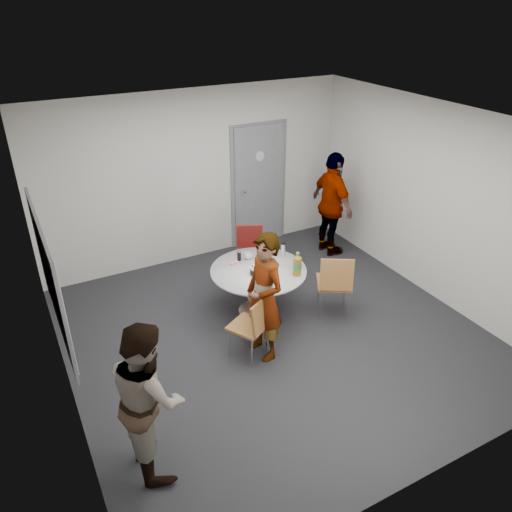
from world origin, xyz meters
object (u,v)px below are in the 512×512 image
person_left (149,397)px  table (261,275)px  chair_far (250,248)px  chair_near_left (254,323)px  person_right (332,205)px  door (259,186)px  chair_near_right (335,280)px  whiteboard (50,277)px  person_main (265,297)px

person_left → table: bearing=-50.7°
chair_far → chair_near_left: bearing=89.4°
person_right → door: bearing=44.0°
chair_near_left → chair_near_right: chair_near_right is taller
table → chair_near_left: bearing=-123.2°
chair_near_right → person_left: person_left is taller
door → chair_near_right: (-0.20, -2.50, -0.45)m
table → person_left: 2.66m
whiteboard → person_main: whiteboard is taller
whiteboard → table: whiteboard is taller
chair_near_right → person_left: 3.06m
table → person_right: person_right is taller
person_main → person_left: size_ratio=1.03×
door → table: 2.22m
door → person_right: size_ratio=1.23×
whiteboard → person_left: 1.58m
chair_near_left → chair_far: 1.88m
chair_near_right → chair_near_left: bearing=-138.7°
door → chair_near_left: (-1.54, -2.75, -0.52)m
person_main → person_right: person_right is taller
door → table: bearing=-117.5°
chair_near_right → person_left: size_ratio=0.60×
door → chair_far: door is taller
whiteboard → table: 2.72m
person_right → person_main: bearing=130.4°
chair_near_right → chair_far: (-0.52, 1.44, -0.05)m
whiteboard → chair_near_left: 2.28m
chair_near_left → person_main: person_main is taller
chair_near_right → chair_far: chair_near_right is taller
person_main → person_right: (2.24, 1.80, 0.06)m
whiteboard → table: size_ratio=1.49×
chair_far → person_right: 1.61m
whiteboard → chair_near_left: bearing=-13.1°
whiteboard → chair_near_left: size_ratio=2.27×
chair_near_left → table: bearing=27.5°
chair_far → person_main: (-0.67, -1.67, 0.28)m
whiteboard → chair_far: (2.84, 1.22, -0.93)m
chair_near_right → person_right: 1.91m
chair_far → person_left: bearing=73.0°
door → person_left: size_ratio=1.36×
chair_far → door: bearing=-98.8°
chair_near_right → chair_far: 1.53m
whiteboard → person_main: bearing=-11.7°
chair_near_left → door: bearing=31.4°
table → person_main: size_ratio=0.80×
door → whiteboard: bearing=-147.3°
table → door: bearing=62.5°
table → chair_near_right: 0.98m
table → chair_near_right: table is taller
table → chair_near_left: 0.98m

